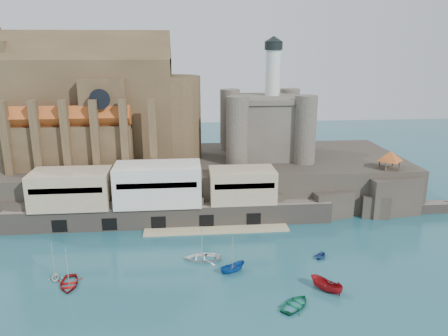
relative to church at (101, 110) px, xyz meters
name	(u,v)px	position (x,y,z in m)	size (l,w,h in m)	color
ground	(213,274)	(24.13, -41.85, -22.13)	(300.00, 300.00, 0.00)	#1A4B57
promontory	(201,178)	(23.94, -2.48, -17.20)	(100.00, 36.00, 10.00)	black
quay	(158,196)	(13.94, -18.78, -16.06)	(70.00, 12.00, 13.05)	#6A6055
church	(101,110)	(0.00, 0.00, 0.00)	(47.00, 25.93, 30.51)	#4A3822
castle_keep	(265,123)	(40.21, -0.78, -3.81)	(21.20, 21.20, 29.30)	#4B443B
rock_outcrop	(387,194)	(66.13, -16.01, -18.11)	(14.50, 10.50, 8.70)	black
pavilion	(390,157)	(66.13, -15.85, -9.40)	(6.40, 6.40, 5.40)	#4A3822
boat_0	(69,285)	(0.90, -43.19, -22.13)	(4.23, 1.23, 5.92)	maroon
boat_2	(233,272)	(27.49, -41.25, -22.13)	(1.76, 1.81, 4.69)	navy
boat_3	(296,306)	(35.62, -52.21, -22.13)	(4.22, 1.22, 5.91)	#12714A
boat_4	(55,279)	(-1.82, -41.03, -22.13)	(2.59, 1.58, 3.00)	silver
boat_5	(326,290)	(41.44, -48.46, -22.13)	(2.10, 2.15, 5.58)	maroon
boat_6	(202,259)	(22.53, -36.38, -22.13)	(4.76, 1.38, 6.66)	silver
boat_7	(320,258)	(43.94, -37.70, -22.13)	(2.80, 1.71, 3.24)	navy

